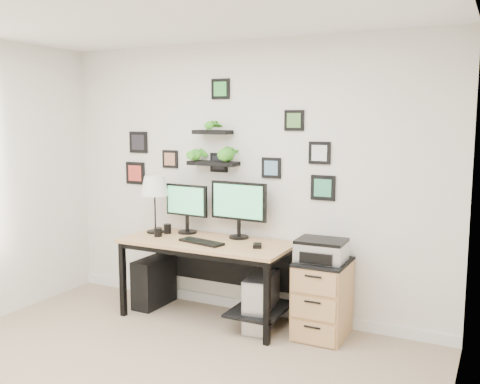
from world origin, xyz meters
The scene contains 14 objects.
room centered at (0.00, 1.98, 0.05)m, with size 4.00×4.00×4.00m.
desk centered at (-0.19, 1.67, 0.63)m, with size 1.60×0.70×0.75m.
monitor_left centered at (-0.56, 1.83, 1.03)m, with size 0.48×0.20×0.49m.
monitor_right centered at (0.00, 1.86, 1.07)m, with size 0.58×0.20×0.54m.
keyboard centered at (-0.21, 1.53, 0.76)m, with size 0.45×0.14×0.02m, color black.
mouse centered at (0.31, 1.61, 0.77)m, with size 0.07×0.11×0.03m, color black.
table_lamp centered at (-0.86, 1.72, 1.21)m, with size 0.28×0.28×0.57m.
mug centered at (-0.73, 1.58, 0.79)m, with size 0.08×0.08×0.09m, color black.
pen_cup centered at (-0.73, 1.73, 0.80)m, with size 0.07×0.07×0.10m, color black.
pc_tower_black centered at (-0.88, 1.70, 0.24)m, with size 0.22×0.49×0.49m, color black.
pc_tower_grey centered at (0.34, 1.64, 0.24)m, with size 0.28×0.52×0.49m.
file_cabinet centered at (0.88, 1.72, 0.34)m, with size 0.43×0.53×0.67m.
printer centered at (0.86, 1.72, 0.76)m, with size 0.42×0.34×0.19m.
wall_decor centered at (-0.27, 1.93, 1.61)m, with size 2.31×0.18×1.10m.
Camera 1 is at (2.23, -2.58, 1.89)m, focal length 40.00 mm.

